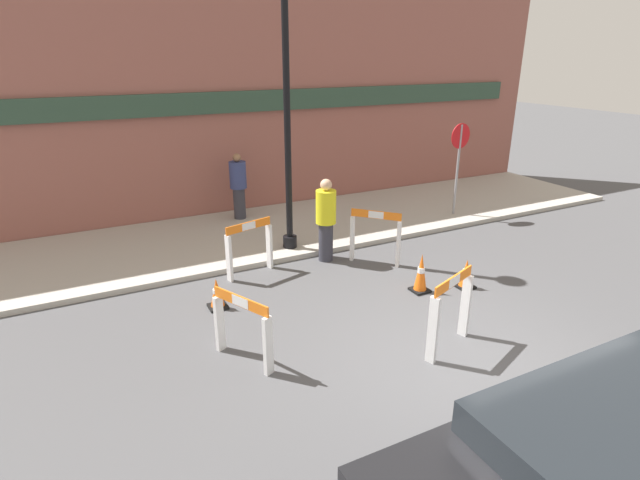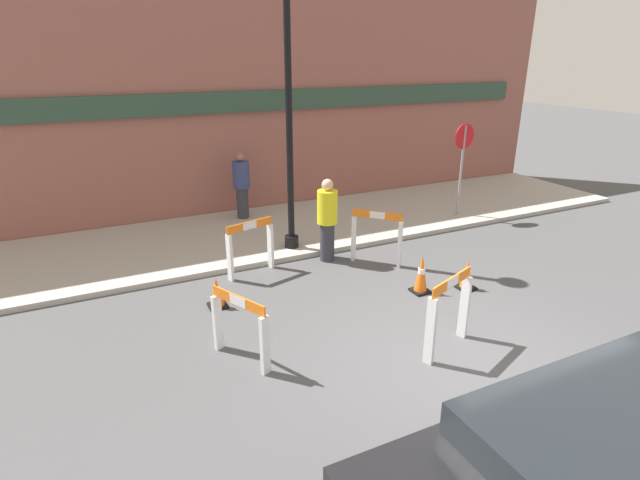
# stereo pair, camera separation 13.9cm
# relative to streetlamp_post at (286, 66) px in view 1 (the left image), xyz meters

# --- Properties ---
(ground_plane) EXTENTS (60.00, 60.00, 0.00)m
(ground_plane) POSITION_rel_streetlamp_post_xyz_m (0.40, -4.98, -3.68)
(ground_plane) COLOR #4C4C4F
(sidewalk_slab) EXTENTS (18.00, 3.50, 0.10)m
(sidewalk_slab) POSITION_rel_streetlamp_post_xyz_m (0.40, 1.27, -3.63)
(sidewalk_slab) COLOR #ADA89E
(sidewalk_slab) RESTS_ON ground_plane
(storefront_facade) EXTENTS (18.00, 0.22, 5.50)m
(storefront_facade) POSITION_rel_streetlamp_post_xyz_m (0.40, 3.09, -0.93)
(storefront_facade) COLOR #93564C
(storefront_facade) RESTS_ON ground_plane
(streetlamp_post) EXTENTS (0.44, 0.44, 5.60)m
(streetlamp_post) POSITION_rel_streetlamp_post_xyz_m (0.00, 0.00, 0.00)
(streetlamp_post) COLOR black
(streetlamp_post) RESTS_ON sidewalk_slab
(stop_sign) EXTENTS (0.60, 0.07, 2.24)m
(stop_sign) POSITION_rel_streetlamp_post_xyz_m (4.60, 0.25, -2.08)
(stop_sign) COLOR gray
(stop_sign) RESTS_ON sidewalk_slab
(barricade_0) EXTENTS (0.96, 0.38, 1.04)m
(barricade_0) POSITION_rel_streetlamp_post_xyz_m (-1.11, -0.70, -3.11)
(barricade_0) COLOR white
(barricade_0) RESTS_ON ground_plane
(barricade_1) EXTENTS (0.54, 0.94, 0.98)m
(barricade_1) POSITION_rel_streetlamp_post_xyz_m (-2.15, -3.34, -3.14)
(barricade_1) COLOR white
(barricade_1) RESTS_ON ground_plane
(barricade_2) EXTENTS (0.96, 0.48, 1.12)m
(barricade_2) POSITION_rel_streetlamp_post_xyz_m (0.52, -4.34, -3.06)
(barricade_2) COLOR white
(barricade_2) RESTS_ON ground_plane
(barricade_3) EXTENTS (0.76, 0.82, 1.08)m
(barricade_3) POSITION_rel_streetlamp_post_xyz_m (1.25, -1.31, -3.08)
(barricade_3) COLOR white
(barricade_3) RESTS_ON ground_plane
(traffic_cone_0) EXTENTS (0.30, 0.30, 0.52)m
(traffic_cone_0) POSITION_rel_streetlamp_post_xyz_m (-2.04, -1.71, -3.43)
(traffic_cone_0) COLOR black
(traffic_cone_0) RESTS_ON ground_plane
(traffic_cone_1) EXTENTS (0.30, 0.30, 0.53)m
(traffic_cone_1) POSITION_rel_streetlamp_post_xyz_m (2.09, -2.97, -3.42)
(traffic_cone_1) COLOR black
(traffic_cone_1) RESTS_ON ground_plane
(traffic_cone_2) EXTENTS (0.30, 0.30, 0.70)m
(traffic_cone_2) POSITION_rel_streetlamp_post_xyz_m (1.28, -2.72, -3.34)
(traffic_cone_2) COLOR black
(traffic_cone_2) RESTS_ON ground_plane
(person_worker) EXTENTS (0.52, 0.52, 1.66)m
(person_worker) POSITION_rel_streetlamp_post_xyz_m (0.46, -0.73, -2.80)
(person_worker) COLOR #33333D
(person_worker) RESTS_ON ground_plane
(person_pedestrian) EXTENTS (0.56, 0.56, 1.59)m
(person_pedestrian) POSITION_rel_streetlamp_post_xyz_m (-0.31, 2.32, -2.74)
(person_pedestrian) COLOR #33333D
(person_pedestrian) RESTS_ON sidewalk_slab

